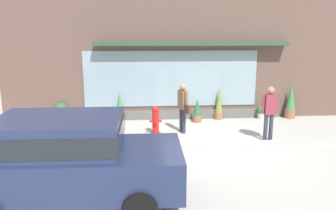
{
  "coord_description": "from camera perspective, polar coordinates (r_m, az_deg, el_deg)",
  "views": [
    {
      "loc": [
        -1.75,
        -9.07,
        3.26
      ],
      "look_at": [
        -1.0,
        1.2,
        0.95
      ],
      "focal_mm": 34.84,
      "sensor_mm": 36.0,
      "label": 1
    }
  ],
  "objects": [
    {
      "name": "ground_plane",
      "position": [
        9.8,
        6.39,
        -6.86
      ],
      "size": [
        60.0,
        60.0,
        0.0
      ],
      "primitive_type": "plane",
      "color": "#B2AFA8"
    },
    {
      "name": "curb_strip",
      "position": [
        9.59,
        6.62,
        -6.92
      ],
      "size": [
        14.0,
        0.24,
        0.12
      ],
      "primitive_type": "cube",
      "color": "#B2B2AD",
      "rests_on": "ground_plane"
    },
    {
      "name": "storefront",
      "position": [
        12.4,
        3.94,
        9.27
      ],
      "size": [
        14.0,
        0.81,
        5.17
      ],
      "color": "brown",
      "rests_on": "ground_plane"
    },
    {
      "name": "fire_hydrant",
      "position": [
        10.54,
        -2.18,
        -2.71
      ],
      "size": [
        0.4,
        0.36,
        0.95
      ],
      "color": "red",
      "rests_on": "ground_plane"
    },
    {
      "name": "pedestrian_with_handbag",
      "position": [
        10.58,
        2.65,
        0.05
      ],
      "size": [
        0.37,
        0.62,
        1.64
      ],
      "rotation": [
        0.0,
        0.0,
        5.18
      ],
      "color": "#333847",
      "rests_on": "ground_plane"
    },
    {
      "name": "pedestrian_passerby",
      "position": [
        10.28,
        17.35,
        -0.69
      ],
      "size": [
        0.51,
        0.23,
        1.68
      ],
      "rotation": [
        0.0,
        0.0,
        0.09
      ],
      "color": "#333847",
      "rests_on": "ground_plane"
    },
    {
      "name": "parked_car_navy",
      "position": [
        6.56,
        -17.17,
        -8.48
      ],
      "size": [
        4.21,
        2.06,
        1.72
      ],
      "rotation": [
        0.0,
        0.0,
        -0.01
      ],
      "color": "navy",
      "rests_on": "ground_plane"
    },
    {
      "name": "potted_plant_by_entrance",
      "position": [
        12.71,
        -18.14,
        -1.07
      ],
      "size": [
        0.46,
        0.46,
        0.7
      ],
      "color": "#33473D",
      "rests_on": "ground_plane"
    },
    {
      "name": "potted_plant_trailing_edge",
      "position": [
        12.02,
        5.14,
        -1.06
      ],
      "size": [
        0.32,
        0.32,
        0.88
      ],
      "color": "#9E6042",
      "rests_on": "ground_plane"
    },
    {
      "name": "potted_plant_window_center",
      "position": [
        12.98,
        15.95,
        -1.14
      ],
      "size": [
        0.32,
        0.32,
        0.5
      ],
      "color": "#B7B2A3",
      "rests_on": "ground_plane"
    },
    {
      "name": "potted_plant_window_left",
      "position": [
        12.51,
        8.89,
        0.21
      ],
      "size": [
        0.33,
        0.33,
        1.24
      ],
      "color": "#9E6042",
      "rests_on": "ground_plane"
    },
    {
      "name": "potted_plant_window_right",
      "position": [
        12.26,
        -8.38,
        -0.32
      ],
      "size": [
        0.27,
        0.27,
        1.12
      ],
      "color": "#33473D",
      "rests_on": "ground_plane"
    },
    {
      "name": "potted_plant_low_front",
      "position": [
        13.36,
        20.68,
        0.51
      ],
      "size": [
        0.39,
        0.39,
        1.33
      ],
      "color": "#9E6042",
      "rests_on": "ground_plane"
    }
  ]
}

